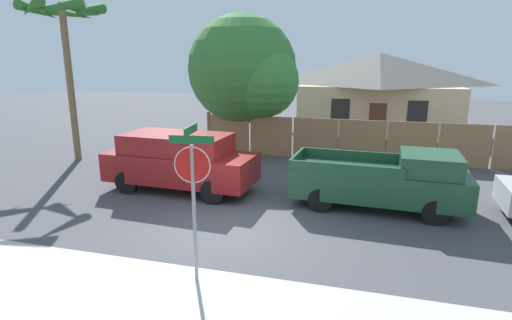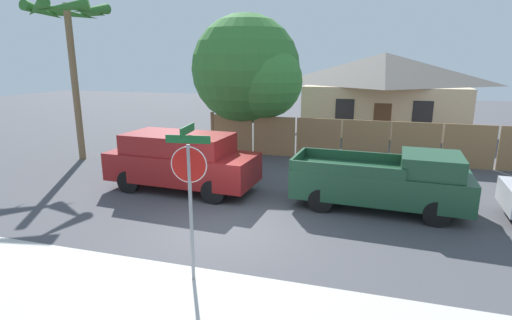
% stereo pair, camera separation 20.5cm
% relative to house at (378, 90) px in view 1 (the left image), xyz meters
% --- Properties ---
extents(ground_plane, '(80.00, 80.00, 0.00)m').
position_rel_house_xyz_m(ground_plane, '(-4.01, -16.99, -2.44)').
color(ground_plane, '#47474C').
extents(sidewalk_strip, '(36.00, 3.20, 0.01)m').
position_rel_house_xyz_m(sidewalk_strip, '(-4.01, -20.59, -2.43)').
color(sidewalk_strip, beige).
rests_on(sidewalk_strip, ground).
extents(wooden_fence, '(14.11, 0.12, 1.88)m').
position_rel_house_xyz_m(wooden_fence, '(-0.73, -8.60, -1.55)').
color(wooden_fence, '#997047').
rests_on(wooden_fence, ground).
extents(house, '(9.58, 7.46, 4.70)m').
position_rel_house_xyz_m(house, '(0.00, 0.00, 0.00)').
color(house, beige).
rests_on(house, ground).
extents(oak_tree, '(5.32, 5.06, 6.36)m').
position_rel_house_xyz_m(oak_tree, '(-6.10, -7.80, 1.27)').
color(oak_tree, brown).
rests_on(oak_tree, ground).
extents(palm_tree, '(3.19, 3.41, 6.55)m').
position_rel_house_xyz_m(palm_tree, '(-12.67, -11.63, 3.22)').
color(palm_tree, brown).
rests_on(palm_tree, ground).
extents(red_suv, '(5.01, 2.23, 1.90)m').
position_rel_house_xyz_m(red_suv, '(-6.46, -14.33, -1.41)').
color(red_suv, maroon).
rests_on(red_suv, ground).
extents(orange_pickup, '(4.99, 2.15, 1.74)m').
position_rel_house_xyz_m(orange_pickup, '(-0.02, -14.34, -1.58)').
color(orange_pickup, '#1E472D').
rests_on(orange_pickup, ground).
extents(stop_sign, '(0.84, 0.76, 3.08)m').
position_rel_house_xyz_m(stop_sign, '(-3.69, -19.42, -0.37)').
color(stop_sign, gray).
rests_on(stop_sign, ground).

